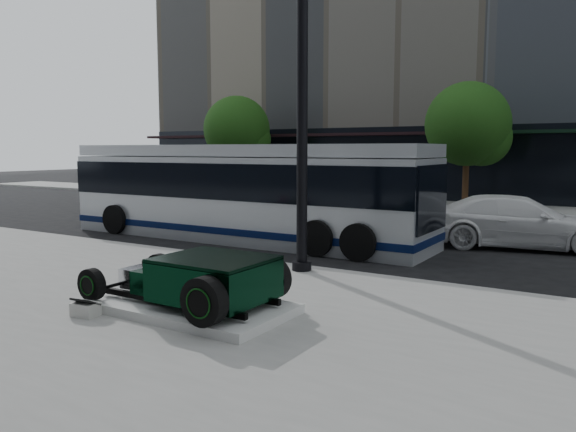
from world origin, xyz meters
The scene contains 9 objects.
ground centered at (0.00, 0.00, 0.00)m, with size 120.00×120.00×0.00m, color black.
sidewalk_far centered at (0.00, 14.00, 0.06)m, with size 70.00×4.00×0.12m, color gray.
street_trees centered at (1.15, 13.07, 3.77)m, with size 29.80×3.80×5.70m.
display_plinth centered at (1.39, -6.24, 0.20)m, with size 3.40×1.80×0.15m, color silver.
hot_rod centered at (1.72, -6.24, 0.70)m, with size 3.22×2.00×0.81m.
info_plaque centered at (0.17, -7.34, 0.24)m, with size 0.44×0.35×0.31m.
lamppost centered at (1.39, -2.53, 3.75)m, with size 0.43×0.43×7.85m.
transit_bus centered at (-2.79, 0.90, 1.49)m, with size 12.12×2.88×2.92m.
white_sedan centered at (4.83, 3.73, 0.74)m, with size 2.08×5.11×1.48m, color white.
Camera 1 is at (7.55, -13.10, 2.79)m, focal length 35.00 mm.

